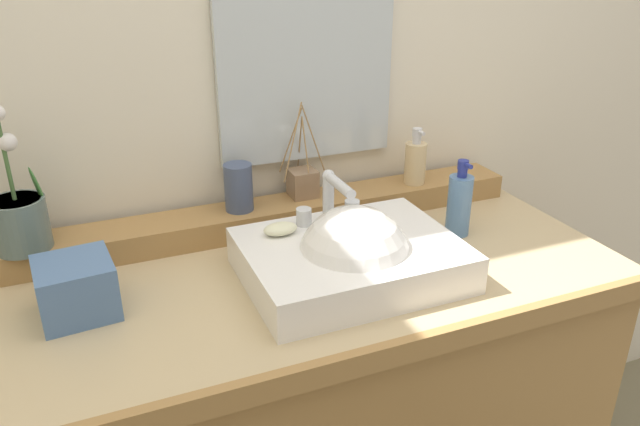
# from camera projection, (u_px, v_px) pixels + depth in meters

# --- Properties ---
(wall_back) EXTENTS (3.09, 0.20, 2.74)m
(wall_back) POSITION_uv_depth(u_px,v_px,m) (236.00, 0.00, 1.39)
(wall_back) COLOR beige
(wall_back) RESTS_ON ground
(back_ledge) EXTENTS (1.24, 0.11, 0.06)m
(back_ledge) POSITION_uv_depth(u_px,v_px,m) (267.00, 217.00, 1.43)
(back_ledge) COLOR #A27742
(back_ledge) RESTS_ON vanity_cabinet
(sink_basin) EXTENTS (0.42, 0.32, 0.26)m
(sink_basin) POSITION_uv_depth(u_px,v_px,m) (352.00, 260.00, 1.21)
(sink_basin) COLOR white
(sink_basin) RESTS_ON vanity_cabinet
(soap_bar) EXTENTS (0.07, 0.04, 0.02)m
(soap_bar) POSITION_uv_depth(u_px,v_px,m) (280.00, 229.00, 1.23)
(soap_bar) COLOR beige
(soap_bar) RESTS_ON sink_basin
(potted_plant) EXTENTS (0.12, 0.11, 0.32)m
(potted_plant) POSITION_uv_depth(u_px,v_px,m) (18.00, 213.00, 1.19)
(potted_plant) COLOR slate
(potted_plant) RESTS_ON back_ledge
(soap_dispenser) EXTENTS (0.05, 0.06, 0.14)m
(soap_dispenser) POSITION_uv_depth(u_px,v_px,m) (415.00, 161.00, 1.52)
(soap_dispenser) COLOR #D8BB88
(soap_dispenser) RESTS_ON back_ledge
(tumbler_cup) EXTENTS (0.06, 0.06, 0.11)m
(tumbler_cup) POSITION_uv_depth(u_px,v_px,m) (239.00, 187.00, 1.37)
(tumbler_cup) COLOR #424E6B
(tumbler_cup) RESTS_ON back_ledge
(reed_diffuser) EXTENTS (0.12, 0.09, 0.23)m
(reed_diffuser) POSITION_uv_depth(u_px,v_px,m) (303.00, 182.00, 1.45)
(reed_diffuser) COLOR #8C6D4F
(reed_diffuser) RESTS_ON back_ledge
(lotion_bottle) EXTENTS (0.05, 0.06, 0.18)m
(lotion_bottle) POSITION_uv_depth(u_px,v_px,m) (459.00, 204.00, 1.38)
(lotion_bottle) COLOR #547DAD
(lotion_bottle) RESTS_ON vanity_cabinet
(tissue_box) EXTENTS (0.14, 0.14, 0.10)m
(tissue_box) POSITION_uv_depth(u_px,v_px,m) (76.00, 288.00, 1.10)
(tissue_box) COLOR #4D6F9F
(tissue_box) RESTS_ON vanity_cabinet
(mirror) EXTENTS (0.42, 0.02, 0.59)m
(mirror) POSITION_uv_depth(u_px,v_px,m) (307.00, 31.00, 1.36)
(mirror) COLOR silver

